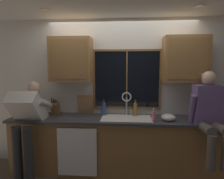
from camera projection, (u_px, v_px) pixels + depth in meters
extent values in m
cube|color=silver|center=(121.00, 93.00, 3.50)|extent=(5.92, 0.12, 2.55)
cylinder|color=#FFEAB2|center=(45.00, 10.00, 2.78)|extent=(0.14, 0.14, 0.01)
cylinder|color=#FFEAB2|center=(200.00, 6.00, 2.61)|extent=(0.14, 0.14, 0.01)
cube|color=black|center=(127.00, 79.00, 3.39)|extent=(1.10, 0.02, 0.95)
cube|color=brown|center=(127.00, 50.00, 3.33)|extent=(1.17, 0.02, 0.04)
cube|color=brown|center=(127.00, 108.00, 3.44)|extent=(1.17, 0.02, 0.04)
cube|color=brown|center=(94.00, 79.00, 3.43)|extent=(0.04, 0.02, 0.95)
cube|color=brown|center=(160.00, 80.00, 3.34)|extent=(0.03, 0.02, 0.95)
cube|color=brown|center=(127.00, 79.00, 3.38)|extent=(0.02, 0.02, 0.95)
cube|color=olive|center=(120.00, 146.00, 3.25)|extent=(3.52, 0.58, 0.88)
cube|color=#38383D|center=(120.00, 119.00, 3.18)|extent=(3.58, 0.62, 0.04)
cube|color=white|center=(77.00, 152.00, 2.98)|extent=(0.60, 0.02, 0.74)
cube|color=#9E703D|center=(71.00, 60.00, 3.27)|extent=(0.68, 0.33, 0.72)
cube|color=olive|center=(68.00, 59.00, 3.10)|extent=(0.60, 0.01, 0.62)
sphere|color=#B2B2B7|center=(81.00, 74.00, 3.11)|extent=(0.02, 0.02, 0.02)
cube|color=#9E703D|center=(185.00, 59.00, 3.13)|extent=(0.68, 0.33, 0.72)
cube|color=olive|center=(188.00, 59.00, 2.96)|extent=(0.60, 0.01, 0.62)
sphere|color=#B2B2B7|center=(202.00, 74.00, 2.96)|extent=(0.02, 0.02, 0.02)
cube|color=white|center=(126.00, 119.00, 3.18)|extent=(0.80, 0.46, 0.02)
cube|color=beige|center=(114.00, 124.00, 3.20)|extent=(0.36, 0.42, 0.20)
cube|color=beige|center=(139.00, 125.00, 3.17)|extent=(0.36, 0.42, 0.20)
cube|color=white|center=(126.00, 125.00, 3.19)|extent=(0.04, 0.42, 0.20)
cylinder|color=silver|center=(127.00, 106.00, 3.38)|extent=(0.03, 0.03, 0.30)
torus|color=silver|center=(127.00, 97.00, 3.30)|extent=(0.16, 0.02, 0.16)
cylinder|color=silver|center=(131.00, 112.00, 3.38)|extent=(0.03, 0.03, 0.09)
cylinder|color=#262628|center=(18.00, 156.00, 2.90)|extent=(0.13, 0.13, 0.88)
cylinder|color=#262628|center=(29.00, 156.00, 2.89)|extent=(0.13, 0.13, 0.88)
cube|color=beige|center=(27.00, 109.00, 3.01)|extent=(0.44, 0.55, 0.58)
sphere|color=beige|center=(34.00, 88.00, 3.23)|extent=(0.21, 0.21, 0.21)
cylinder|color=beige|center=(20.00, 104.00, 3.20)|extent=(0.09, 0.52, 0.26)
cylinder|color=beige|center=(46.00, 104.00, 3.16)|extent=(0.09, 0.52, 0.26)
cylinder|color=#595147|center=(206.00, 129.00, 2.71)|extent=(0.14, 0.43, 0.16)
cylinder|color=#595147|center=(219.00, 129.00, 2.69)|extent=(0.14, 0.43, 0.16)
cylinder|color=#595147|center=(211.00, 153.00, 2.52)|extent=(0.11, 0.11, 0.46)
cube|color=slate|center=(207.00, 104.00, 2.88)|extent=(0.42, 0.24, 0.56)
sphere|color=beige|center=(209.00, 78.00, 2.84)|extent=(0.20, 0.20, 0.20)
cylinder|color=slate|center=(192.00, 110.00, 2.86)|extent=(0.08, 0.20, 0.47)
cube|color=brown|center=(55.00, 109.00, 3.40)|extent=(0.12, 0.18, 0.25)
cylinder|color=black|center=(52.00, 100.00, 3.33)|extent=(0.02, 0.05, 0.09)
cylinder|color=black|center=(54.00, 101.00, 3.33)|extent=(0.02, 0.04, 0.08)
cylinder|color=black|center=(56.00, 101.00, 3.33)|extent=(0.02, 0.04, 0.06)
cube|color=#997047|center=(85.00, 105.00, 3.43)|extent=(0.27, 0.09, 0.33)
ellipsoid|color=silver|center=(168.00, 117.00, 3.02)|extent=(0.22, 0.22, 0.11)
cylinder|color=pink|center=(153.00, 116.00, 3.00)|extent=(0.06, 0.06, 0.14)
cylinder|color=silver|center=(154.00, 110.00, 2.98)|extent=(0.02, 0.02, 0.04)
cylinder|color=silver|center=(154.00, 109.00, 2.96)|extent=(0.01, 0.04, 0.01)
cylinder|color=#334C8C|center=(104.00, 109.00, 3.36)|extent=(0.07, 0.07, 0.21)
cylinder|color=navy|center=(104.00, 101.00, 3.34)|extent=(0.03, 0.03, 0.05)
cylinder|color=black|center=(104.00, 100.00, 3.34)|extent=(0.04, 0.04, 0.01)
cylinder|color=olive|center=(135.00, 110.00, 3.31)|extent=(0.06, 0.06, 0.21)
cylinder|color=brown|center=(135.00, 102.00, 3.30)|extent=(0.03, 0.03, 0.05)
cylinder|color=black|center=(135.00, 100.00, 3.29)|extent=(0.03, 0.03, 0.01)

